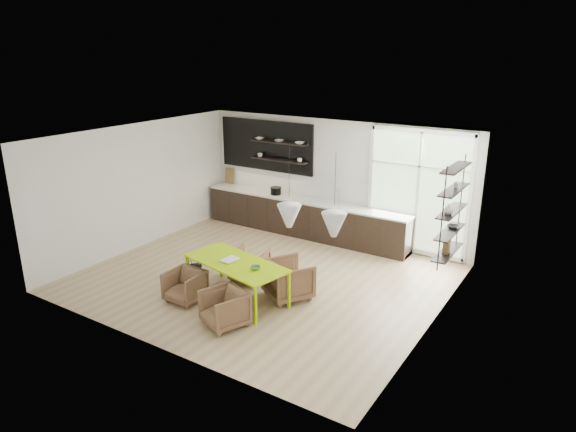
% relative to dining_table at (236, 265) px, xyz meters
% --- Properties ---
extents(room, '(7.02, 6.01, 2.91)m').
position_rel_dining_table_xyz_m(room, '(0.48, 2.10, 0.77)').
color(room, tan).
rests_on(room, ground).
extents(kitchen_run, '(5.54, 0.69, 2.75)m').
position_rel_dining_table_xyz_m(kitchen_run, '(-0.80, 3.70, -0.09)').
color(kitchen_run, black).
rests_on(kitchen_run, ground).
extents(right_shelving, '(0.26, 1.22, 1.90)m').
position_rel_dining_table_xyz_m(right_shelving, '(3.26, 2.18, 0.96)').
color(right_shelving, black).
rests_on(right_shelving, ground).
extents(dining_table, '(2.18, 1.30, 0.74)m').
position_rel_dining_table_xyz_m(dining_table, '(0.00, 0.00, 0.00)').
color(dining_table, '#A6DC02').
rests_on(dining_table, ground).
extents(armchair_back_left, '(0.76, 0.78, 0.63)m').
position_rel_dining_table_xyz_m(armchair_back_left, '(-0.30, 0.82, -0.38)').
color(armchair_back_left, brown).
rests_on(armchair_back_left, ground).
extents(armchair_back_right, '(1.09, 1.10, 0.74)m').
position_rel_dining_table_xyz_m(armchair_back_right, '(0.79, 0.57, -0.32)').
color(armchair_back_right, brown).
rests_on(armchair_back_right, ground).
extents(armchair_front_left, '(0.64, 0.66, 0.59)m').
position_rel_dining_table_xyz_m(armchair_front_left, '(-0.75, -0.58, -0.40)').
color(armchair_front_left, brown).
rests_on(armchair_front_left, ground).
extents(armchair_front_right, '(0.89, 0.90, 0.63)m').
position_rel_dining_table_xyz_m(armchair_front_right, '(0.43, -0.88, -0.38)').
color(armchair_front_right, brown).
rests_on(armchair_front_right, ground).
extents(wire_stool, '(0.31, 0.31, 0.39)m').
position_rel_dining_table_xyz_m(wire_stool, '(-1.52, 0.51, -0.44)').
color(wire_stool, black).
rests_on(wire_stool, ground).
extents(table_book, '(0.29, 0.36, 0.03)m').
position_rel_dining_table_xyz_m(table_book, '(-0.26, 0.01, 0.07)').
color(table_book, white).
rests_on(table_book, dining_table).
extents(table_bowl, '(0.22, 0.22, 0.06)m').
position_rel_dining_table_xyz_m(table_bowl, '(0.50, -0.07, 0.08)').
color(table_bowl, '#4A7C4B').
rests_on(table_bowl, dining_table).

